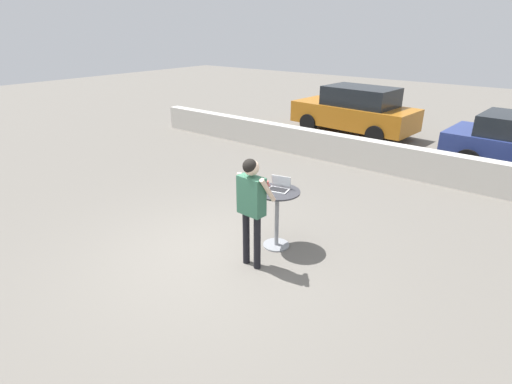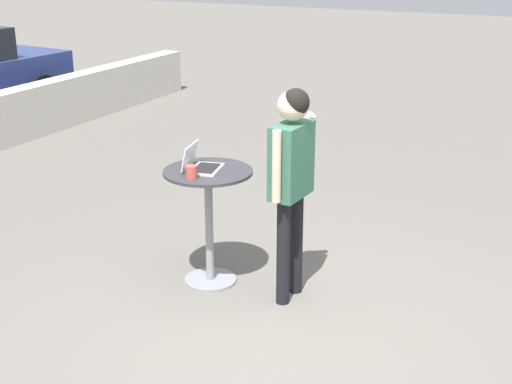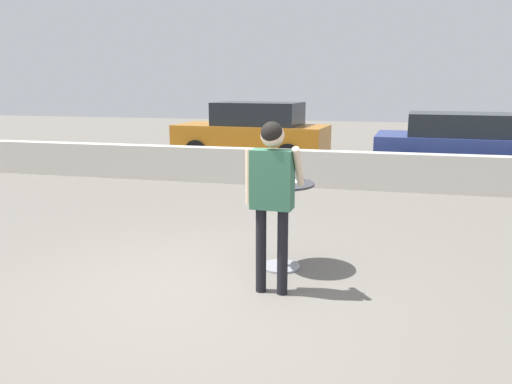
{
  "view_description": "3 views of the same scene",
  "coord_description": "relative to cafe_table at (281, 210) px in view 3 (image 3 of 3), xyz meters",
  "views": [
    {
      "loc": [
        4.05,
        -4.06,
        3.53
      ],
      "look_at": [
        0.56,
        0.39,
        1.18
      ],
      "focal_mm": 28.0,
      "sensor_mm": 36.0,
      "label": 1
    },
    {
      "loc": [
        -4.29,
        -1.97,
        2.87
      ],
      "look_at": [
        0.5,
        0.43,
        0.95
      ],
      "focal_mm": 50.0,
      "sensor_mm": 36.0,
      "label": 2
    },
    {
      "loc": [
        1.65,
        -4.6,
        2.14
      ],
      "look_at": [
        0.4,
        0.46,
        1.01
      ],
      "focal_mm": 35.0,
      "sensor_mm": 36.0,
      "label": 3
    }
  ],
  "objects": [
    {
      "name": "cafe_table",
      "position": [
        0.0,
        0.0,
        0.0
      ],
      "size": [
        0.76,
        0.76,
        1.03
      ],
      "color": "gray",
      "rests_on": "ground_plane"
    },
    {
      "name": "laptop",
      "position": [
        -0.01,
        0.06,
        0.37
      ],
      "size": [
        0.39,
        0.35,
        0.22
      ],
      "color": "silver",
      "rests_on": "cafe_table"
    },
    {
      "name": "parked_car_further_down",
      "position": [
        3.01,
        6.8,
        0.07
      ],
      "size": [
        4.24,
        2.17,
        1.48
      ],
      "color": "navy",
      "rests_on": "ground_plane"
    },
    {
      "name": "pavement_kerb",
      "position": [
        -0.59,
        4.87,
        -0.32
      ],
      "size": [
        15.13,
        0.35,
        0.77
      ],
      "color": "beige",
      "rests_on": "ground_plane"
    },
    {
      "name": "standing_person",
      "position": [
        0.04,
        -0.74,
        0.45
      ],
      "size": [
        0.57,
        0.38,
        1.78
      ],
      "color": "black",
      "rests_on": "ground_plane"
    },
    {
      "name": "parked_car_near_street",
      "position": [
        -2.37,
        8.03,
        0.13
      ],
      "size": [
        4.35,
        2.12,
        1.64
      ],
      "color": "#B76B19",
      "rests_on": "ground_plane"
    },
    {
      "name": "coffee_mug",
      "position": [
        -0.24,
        0.01,
        0.38
      ],
      "size": [
        0.13,
        0.09,
        0.11
      ],
      "color": "#C14C42",
      "rests_on": "cafe_table"
    },
    {
      "name": "ground_plane",
      "position": [
        -0.59,
        -0.93,
        -0.7
      ],
      "size": [
        50.0,
        50.0,
        0.0
      ],
      "primitive_type": "plane",
      "color": "slate"
    }
  ]
}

